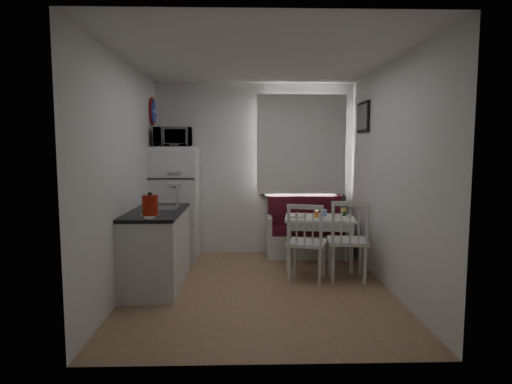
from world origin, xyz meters
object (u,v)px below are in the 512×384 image
fridge (175,203)px  wine_bottle (344,205)px  chair_right (350,232)px  kettle (150,206)px  bench (308,236)px  kitchen_counter (157,248)px  microwave (173,137)px  chair_left (309,234)px  dining_table (319,222)px

fridge → wine_bottle: fridge is taller
chair_right → kettle: (-2.26, -0.60, 0.41)m
bench → kitchen_counter: bearing=-145.8°
kitchen_counter → fridge: size_ratio=0.80×
bench → microwave: 2.48m
chair_right → fridge: fridge is taller
chair_right → fridge: 2.58m
chair_left → wine_bottle: (0.60, 0.77, 0.25)m
chair_left → microwave: microwave is taller
bench → fridge: fridge is taller
dining_table → microwave: (-2.04, 0.45, 1.17)m
kitchen_counter → microwave: size_ratio=2.63×
dining_table → kettle: 2.41m
chair_right → microwave: (-2.29, 1.13, 1.16)m
fridge → kettle: fridge is taller
dining_table → chair_left: 0.71m
microwave → wine_bottle: bearing=-8.4°
dining_table → microwave: size_ratio=2.00×
chair_right → fridge: size_ratio=0.33×
fridge → microwave: size_ratio=3.28×
chair_right → fridge: (-2.29, 1.18, 0.20)m
dining_table → wine_bottle: wine_bottle is taller
chair_left → kettle: (-1.76, -0.61, 0.44)m
kitchen_counter → microwave: microwave is taller
kitchen_counter → fridge: 1.30m
chair_right → microwave: bearing=160.2°
chair_left → chair_right: bearing=17.6°
chair_left → microwave: (-1.79, 1.12, 1.19)m
kitchen_counter → chair_left: 1.81m
kitchen_counter → wine_bottle: bearing=19.3°
kitchen_counter → fridge: fridge is taller
dining_table → chair_left: (-0.25, -0.67, -0.02)m
fridge → kettle: 1.79m
kitchen_counter → wine_bottle: kitchen_counter is taller
dining_table → chair_right: size_ratio=1.87×
chair_right → kettle: bearing=-158.7°
kitchen_counter → kettle: kettle is taller
dining_table → kettle: kettle is taller
chair_left → microwave: size_ratio=1.12×
kitchen_counter → dining_table: bearing=19.8°
dining_table → wine_bottle: size_ratio=3.35×
bench → dining_table: size_ratio=1.24×
dining_table → fridge: fridge is taller
microwave → kettle: 1.89m
kitchen_counter → microwave: bearing=89.1°
fridge → wine_bottle: (2.39, -0.40, 0.02)m
kettle → fridge: bearing=91.0°
wine_bottle → kitchen_counter: bearing=-160.7°
chair_left → chair_right: (0.50, -0.00, 0.02)m
chair_left → chair_right: 0.50m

